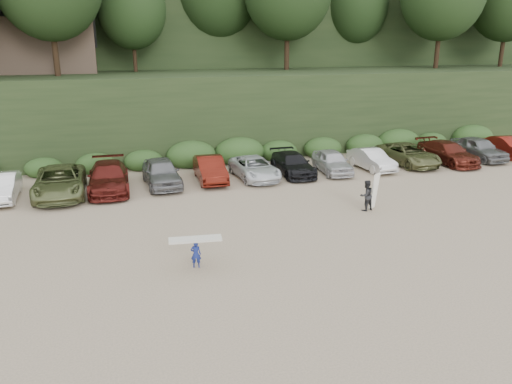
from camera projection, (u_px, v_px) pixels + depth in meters
name	position (u px, v px, depth m)	size (l,w,h in m)	color
ground	(296.00, 237.00, 22.25)	(120.00, 120.00, 0.00)	tan
hillside_backdrop	(171.00, 12.00, 51.80)	(90.00, 41.50, 28.00)	black
parked_cars	(266.00, 166.00, 31.68)	(39.32, 6.45, 1.65)	#A3A3A8
child_surfer	(196.00, 248.00, 19.02)	(2.06, 0.78, 1.20)	navy
adult_surfer	(367.00, 195.00, 25.51)	(1.29, 0.77, 1.89)	black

